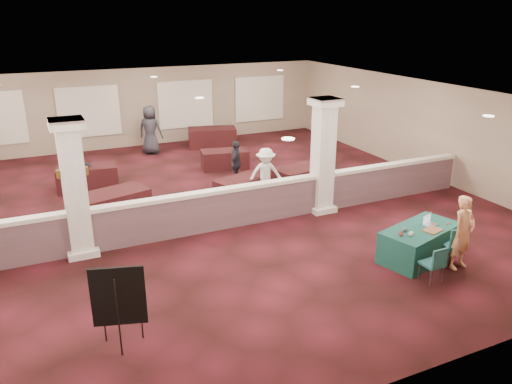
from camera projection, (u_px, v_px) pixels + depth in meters
name	position (u px, v px, depth m)	size (l,w,h in m)	color
ground	(204.00, 209.00, 14.36)	(16.00, 16.00, 0.00)	#401017
wall_back	(139.00, 108.00, 20.65)	(16.00, 0.04, 3.20)	#876B5D
wall_front	(387.00, 296.00, 6.98)	(16.00, 0.04, 3.20)	#876B5D
wall_right	(425.00, 129.00, 16.96)	(0.04, 16.00, 3.20)	#876B5D
ceiling	(199.00, 97.00, 13.27)	(16.00, 16.00, 0.02)	silver
partition_wall	(222.00, 208.00, 12.89)	(15.60, 0.28, 1.10)	brown
column_left	(75.00, 188.00, 11.15)	(0.72, 0.72, 3.20)	beige
column_right	(323.00, 155.00, 13.70)	(0.72, 0.72, 3.20)	beige
sconce_left	(59.00, 174.00, 10.91)	(0.12, 0.12, 0.18)	brown
sconce_right	(86.00, 171.00, 11.13)	(0.12, 0.12, 0.18)	brown
near_table	(419.00, 243.00, 11.39)	(1.95, 0.97, 0.75)	#103D2F
conf_chair_main	(455.00, 242.00, 11.05)	(0.51, 0.52, 0.90)	#1F575A
conf_chair_side	(435.00, 262.00, 10.29)	(0.42, 0.42, 0.82)	#1F575A
easel_board	(118.00, 297.00, 8.14)	(0.86, 0.52, 1.51)	black
woman	(463.00, 233.00, 10.81)	(0.60, 0.40, 1.67)	#F5A16A
far_table_front_left	(112.00, 206.00, 13.50)	(1.94, 0.97, 0.79)	black
far_table_front_center	(242.00, 188.00, 15.03)	(1.63, 0.82, 0.66)	black
far_table_front_right	(302.00, 178.00, 15.83)	(1.84, 0.92, 0.75)	black
far_table_back_left	(87.00, 178.00, 15.87)	(1.84, 0.92, 0.75)	black
far_table_back_center	(225.00, 159.00, 17.96)	(1.65, 0.82, 0.67)	black
far_table_back_right	(212.00, 138.00, 20.81)	(1.95, 0.98, 0.79)	black
attendee_a	(80.00, 168.00, 15.55)	(0.73, 0.41, 1.52)	black
attendee_b	(266.00, 174.00, 14.87)	(1.01, 0.46, 1.58)	silver
attendee_c	(236.00, 163.00, 16.03)	(0.88, 0.42, 1.50)	black
attendee_d	(150.00, 130.00, 19.62)	(0.95, 0.51, 1.92)	black
laptop_base	(431.00, 225.00, 11.41)	(0.34, 0.24, 0.02)	#BCBBC0
laptop_screen	(427.00, 218.00, 11.45)	(0.34, 0.01, 0.23)	#BCBBC0
screen_glow	(427.00, 219.00, 11.45)	(0.31, 0.00, 0.19)	silver
knitting	(433.00, 230.00, 11.10)	(0.41, 0.31, 0.03)	#AA571B
yarn_cream	(411.00, 234.00, 10.82)	(0.11, 0.11, 0.11)	beige
yarn_red	(401.00, 234.00, 10.84)	(0.10, 0.10, 0.10)	maroon
yarn_grey	(405.00, 230.00, 11.05)	(0.11, 0.11, 0.11)	#4C4C51
scissors	(448.00, 224.00, 11.46)	(0.12, 0.03, 0.01)	#B61318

